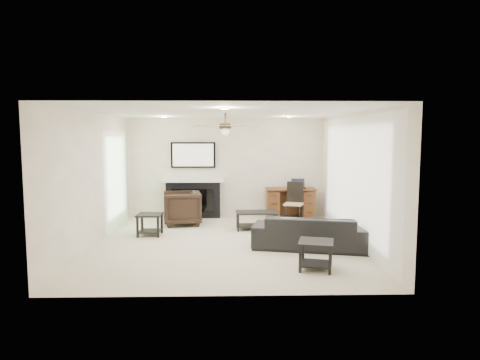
{
  "coord_description": "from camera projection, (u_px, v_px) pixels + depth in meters",
  "views": [
    {
      "loc": [
        0.08,
        -8.11,
        2.08
      ],
      "look_at": [
        0.29,
        0.61,
        1.16
      ],
      "focal_mm": 32.0,
      "sensor_mm": 36.0,
      "label": 1
    }
  ],
  "objects": [
    {
      "name": "desk",
      "position": [
        290.0,
        203.0,
        10.68
      ],
      "size": [
        1.22,
        0.56,
        0.76
      ],
      "primitive_type": "cube",
      "color": "#412110",
      "rests_on": "ground"
    },
    {
      "name": "room_shell",
      "position": [
        235.0,
        156.0,
        8.18
      ],
      "size": [
        5.5,
        5.54,
        2.52
      ],
      "color": "beige",
      "rests_on": "ground"
    },
    {
      "name": "sofa",
      "position": [
        310.0,
        232.0,
        7.86
      ],
      "size": [
        2.22,
        1.24,
        0.61
      ],
      "primitive_type": "imported",
      "rotation": [
        0.0,
        0.0,
        2.93
      ],
      "color": "black",
      "rests_on": "ground"
    },
    {
      "name": "fireplace_unit",
      "position": [
        193.0,
        180.0,
        10.72
      ],
      "size": [
        1.52,
        0.34,
        1.91
      ],
      "primitive_type": "cube",
      "color": "black",
      "rests_on": "ground"
    },
    {
      "name": "desk_chair",
      "position": [
        294.0,
        203.0,
        10.12
      ],
      "size": [
        0.54,
        0.55,
        0.97
      ],
      "primitive_type": "cube",
      "rotation": [
        0.0,
        0.0,
        -0.33
      ],
      "color": "black",
      "rests_on": "ground"
    },
    {
      "name": "laptop",
      "position": [
        299.0,
        184.0,
        10.61
      ],
      "size": [
        0.33,
        0.24,
        0.23
      ],
      "primitive_type": "cube",
      "color": "black",
      "rests_on": "desk"
    },
    {
      "name": "armchair",
      "position": [
        182.0,
        208.0,
        9.93
      ],
      "size": [
        0.97,
        0.95,
        0.78
      ],
      "primitive_type": "imported",
      "rotation": [
        0.0,
        0.0,
        -1.42
      ],
      "color": "black",
      "rests_on": "ground"
    },
    {
      "name": "end_table_near",
      "position": [
        316.0,
        255.0,
        6.63
      ],
      "size": [
        0.64,
        0.64,
        0.45
      ],
      "primitive_type": "cube",
      "rotation": [
        0.0,
        0.0,
        -0.26
      ],
      "color": "black",
      "rests_on": "ground"
    },
    {
      "name": "end_table_left",
      "position": [
        150.0,
        225.0,
        8.89
      ],
      "size": [
        0.51,
        0.51,
        0.45
      ],
      "primitive_type": "cube",
      "rotation": [
        0.0,
        0.0,
        -0.02
      ],
      "color": "black",
      "rests_on": "ground"
    },
    {
      "name": "coffee_table",
      "position": [
        256.0,
        220.0,
        9.44
      ],
      "size": [
        0.91,
        0.52,
        0.4
      ],
      "primitive_type": "cube",
      "rotation": [
        0.0,
        0.0,
        0.02
      ],
      "color": "black",
      "rests_on": "ground"
    }
  ]
}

